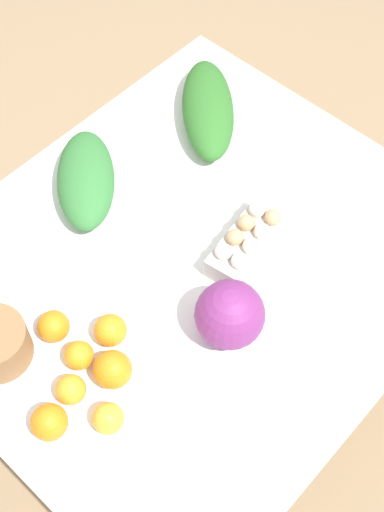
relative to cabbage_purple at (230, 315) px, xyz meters
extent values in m
plane|color=#937A5B|center=(0.08, 0.19, -0.80)|extent=(8.00, 8.00, 0.00)
cube|color=silver|center=(0.08, 0.19, -0.09)|extent=(1.21, 1.05, 0.03)
cylinder|color=olive|center=(0.63, 0.65, -0.45)|extent=(0.06, 0.06, 0.69)
sphere|color=#7A2D75|center=(0.00, 0.00, 0.00)|extent=(0.15, 0.15, 0.15)
cube|color=#B7B7B2|center=(0.19, 0.11, -0.05)|extent=(0.24, 0.13, 0.06)
sphere|color=white|center=(0.12, 0.08, -0.01)|extent=(0.04, 0.04, 0.04)
sphere|color=white|center=(0.17, 0.08, -0.01)|extent=(0.04, 0.04, 0.04)
sphere|color=white|center=(0.22, 0.09, -0.01)|extent=(0.04, 0.04, 0.04)
sphere|color=tan|center=(0.27, 0.10, -0.01)|extent=(0.04, 0.04, 0.04)
sphere|color=white|center=(0.11, 0.12, -0.01)|extent=(0.04, 0.04, 0.04)
sphere|color=tan|center=(0.16, 0.13, -0.01)|extent=(0.04, 0.04, 0.04)
sphere|color=tan|center=(0.21, 0.13, -0.01)|extent=(0.04, 0.04, 0.04)
sphere|color=white|center=(0.26, 0.14, -0.01)|extent=(0.04, 0.04, 0.04)
ellipsoid|color=#2D6B28|center=(0.44, 0.46, -0.03)|extent=(0.35, 0.35, 0.10)
ellipsoid|color=#337538|center=(0.06, 0.52, -0.03)|extent=(0.31, 0.32, 0.10)
sphere|color=#F9A833|center=(-0.33, 0.04, -0.04)|extent=(0.07, 0.07, 0.07)
sphere|color=orange|center=(-0.34, 0.14, -0.04)|extent=(0.07, 0.07, 0.07)
sphere|color=orange|center=(-0.19, 0.18, -0.04)|extent=(0.07, 0.07, 0.07)
sphere|color=orange|center=(-0.27, 0.19, -0.04)|extent=(0.06, 0.06, 0.06)
sphere|color=orange|center=(-0.42, 0.12, -0.04)|extent=(0.08, 0.08, 0.08)
sphere|color=orange|center=(-0.25, 0.11, -0.04)|extent=(0.08, 0.08, 0.08)
sphere|color=orange|center=(-0.27, 0.28, -0.04)|extent=(0.07, 0.07, 0.07)
camera|label=1|loc=(-0.59, -0.43, 1.34)|focal=50.00mm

